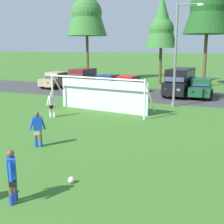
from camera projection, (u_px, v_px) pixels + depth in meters
The scene contains 16 objects.
ground_plane at pixel (122, 119), 19.06m from camera, with size 400.00×400.00×0.00m, color #3D7028.
parking_lot_strip at pixel (163, 95), 28.30m from camera, with size 52.00×8.40×0.01m, color #3D3D3F.
soccer_ball at pixel (71, 180), 10.13m from camera, with size 0.22×0.22×0.22m.
soccer_goal at pixel (101, 93), 21.05m from camera, with size 7.57×2.63×2.57m.
player_midfield_center at pixel (12, 177), 8.69m from camera, with size 0.53×0.63×1.64m.
player_winger_left at pixel (38, 129), 13.65m from camera, with size 0.64×0.51×1.64m.
player_winger_right at pixel (52, 105), 19.45m from camera, with size 0.52×0.63×1.64m.
parked_car_slot_far_left at pixel (56, 80), 33.57m from camera, with size 2.11×4.24×1.72m.
parked_car_slot_left at pixel (82, 79), 32.49m from camera, with size 2.29×4.68×2.16m.
parked_car_slot_center_left at pixel (107, 83), 30.19m from camera, with size 2.22×4.29×1.72m.
parked_car_slot_center at pixel (128, 84), 29.43m from camera, with size 2.26×4.31×1.72m.
parked_car_slot_center_right at pixel (180, 82), 27.72m from camera, with size 2.42×4.91×2.52m.
parked_car_slot_right at pixel (201, 88), 26.98m from camera, with size 2.23×4.30×1.72m.
tree_left_edge at pixel (87, 5), 39.08m from camera, with size 5.30×5.30×14.13m.
tree_mid_left at pixel (162, 24), 35.65m from camera, with size 3.90×3.90×10.41m.
street_lamp at pixel (178, 55), 22.23m from camera, with size 2.00×0.32×7.51m.
Camera 1 is at (6.79, -2.25, 4.50)m, focal length 48.34 mm.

